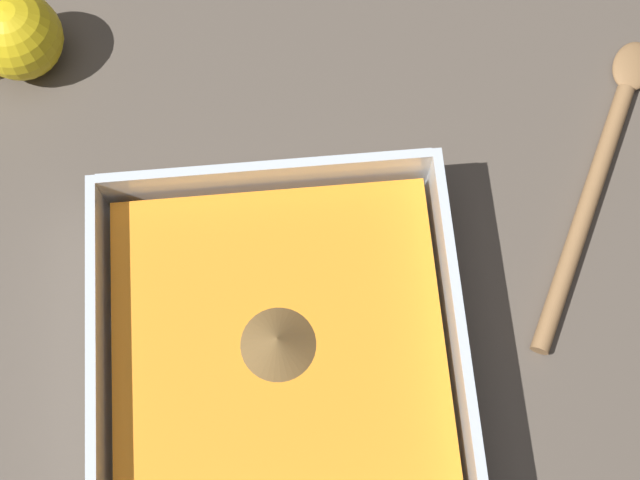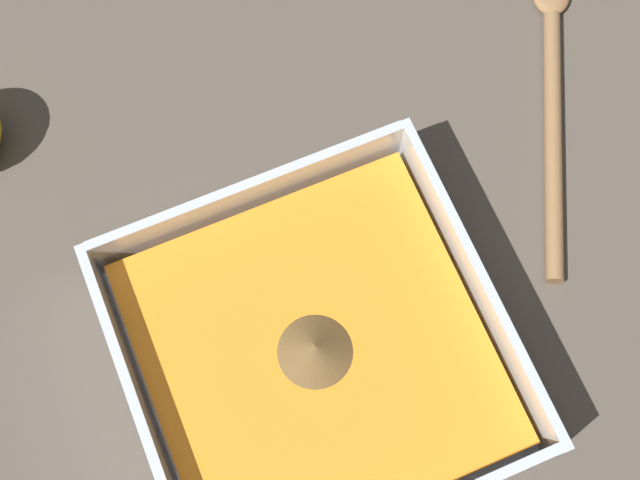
{
  "view_description": "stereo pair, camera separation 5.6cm",
  "coord_description": "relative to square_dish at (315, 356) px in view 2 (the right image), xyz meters",
  "views": [
    {
      "loc": [
        0.11,
        0.03,
        0.56
      ],
      "look_at": [
        -0.07,
        0.04,
        0.03
      ],
      "focal_mm": 50.0,
      "sensor_mm": 36.0,
      "label": 1
    },
    {
      "loc": [
        0.1,
        -0.02,
        0.56
      ],
      "look_at": [
        -0.07,
        0.04,
        0.03
      ],
      "focal_mm": 50.0,
      "sensor_mm": 36.0,
      "label": 2
    }
  ],
  "objects": [
    {
      "name": "ground_plane",
      "position": [
        0.0,
        -0.01,
        -0.02
      ],
      "size": [
        4.0,
        4.0,
        0.0
      ],
      "primitive_type": "plane",
      "color": "brown"
    },
    {
      "name": "wooden_spoon",
      "position": [
        -0.11,
        0.22,
        -0.01
      ],
      "size": [
        0.22,
        0.13,
        0.01
      ],
      "rotation": [
        0.0,
        0.0,
        2.67
      ],
      "color": "olive",
      "rests_on": "ground_plane"
    },
    {
      "name": "square_dish",
      "position": [
        0.0,
        0.0,
        0.0
      ],
      "size": [
        0.22,
        0.22,
        0.06
      ],
      "color": "silver",
      "rests_on": "ground_plane"
    }
  ]
}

